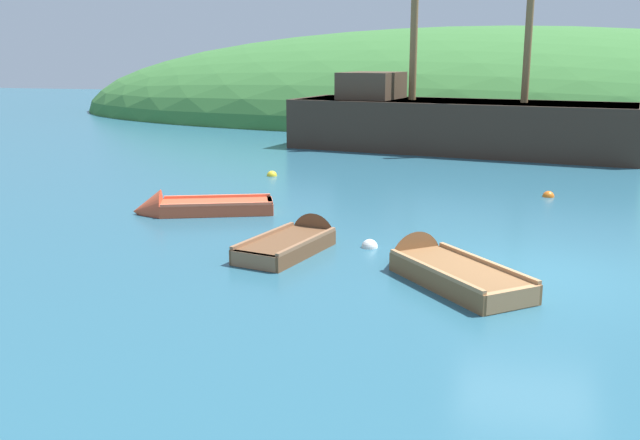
% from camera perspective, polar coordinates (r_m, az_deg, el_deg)
% --- Properties ---
extents(ground_plane, '(120.00, 120.00, 0.00)m').
position_cam_1_polar(ground_plane, '(13.24, 16.83, -4.23)').
color(ground_plane, '#285B70').
extents(shore_hill, '(55.80, 26.61, 11.19)m').
position_cam_1_polar(shore_hill, '(47.17, 13.44, 8.15)').
color(shore_hill, '#387033').
rests_on(shore_hill, ground).
extents(sailing_ship, '(16.50, 6.23, 11.44)m').
position_cam_1_polar(sailing_ship, '(29.50, 10.92, 6.99)').
color(sailing_ship, '#38281E').
rests_on(sailing_ship, ground).
extents(rowboat_portside, '(3.57, 2.26, 1.05)m').
position_cam_1_polar(rowboat_portside, '(17.80, -10.23, 0.82)').
color(rowboat_portside, '#C64C2D').
rests_on(rowboat_portside, ground).
extents(rowboat_center, '(3.05, 3.24, 1.10)m').
position_cam_1_polar(rowboat_center, '(12.67, 9.65, -4.08)').
color(rowboat_center, brown).
rests_on(rowboat_center, ground).
extents(rowboat_near_dock, '(1.65, 3.06, 1.01)m').
position_cam_1_polar(rowboat_near_dock, '(14.35, -1.79, -1.93)').
color(rowboat_near_dock, brown).
rests_on(rowboat_near_dock, ground).
extents(buoy_yellow, '(0.34, 0.34, 0.34)m').
position_cam_1_polar(buoy_yellow, '(23.04, -3.90, 3.57)').
color(buoy_yellow, yellow).
rests_on(buoy_yellow, ground).
extents(buoy_white, '(0.34, 0.34, 0.34)m').
position_cam_1_polar(buoy_white, '(14.47, 4.02, -2.21)').
color(buoy_white, white).
rests_on(buoy_white, ground).
extents(buoy_orange, '(0.32, 0.32, 0.32)m').
position_cam_1_polar(buoy_orange, '(20.56, 17.92, 1.79)').
color(buoy_orange, orange).
rests_on(buoy_orange, ground).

